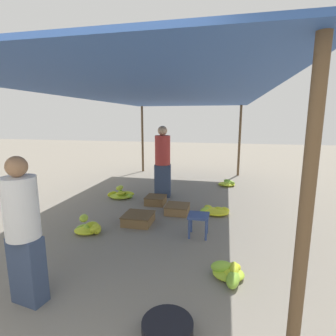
% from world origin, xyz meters
% --- Properties ---
extents(canopy_post_front_right, '(0.08, 0.08, 2.38)m').
position_xyz_m(canopy_post_front_right, '(1.72, 0.30, 1.19)').
color(canopy_post_front_right, brown).
rests_on(canopy_post_front_right, ground).
extents(canopy_post_back_left, '(0.08, 0.08, 2.38)m').
position_xyz_m(canopy_post_back_left, '(-1.72, 7.94, 1.19)').
color(canopy_post_back_left, brown).
rests_on(canopy_post_back_left, ground).
extents(canopy_post_back_right, '(0.08, 0.08, 2.38)m').
position_xyz_m(canopy_post_back_right, '(1.72, 7.94, 1.19)').
color(canopy_post_back_right, brown).
rests_on(canopy_post_back_right, ground).
extents(canopy_tarp, '(3.84, 8.04, 0.04)m').
position_xyz_m(canopy_tarp, '(0.00, 4.12, 2.40)').
color(canopy_tarp, '#33569E').
rests_on(canopy_tarp, canopy_post_front_left).
extents(vendor_foreground, '(0.39, 0.39, 1.59)m').
position_xyz_m(vendor_foreground, '(-0.74, 0.88, 0.82)').
color(vendor_foreground, '#384766').
rests_on(vendor_foreground, ground).
extents(stool, '(0.34, 0.34, 0.38)m').
position_xyz_m(stool, '(0.87, 2.87, 0.31)').
color(stool, '#384C84').
rests_on(stool, ground).
extents(basin_black, '(0.47, 0.47, 0.14)m').
position_xyz_m(basin_black, '(0.81, 0.75, 0.07)').
color(basin_black, black).
rests_on(basin_black, ground).
extents(banana_pile_left_0, '(0.73, 0.50, 0.31)m').
position_xyz_m(banana_pile_left_0, '(-1.23, 4.61, 0.09)').
color(banana_pile_left_0, '#C0D12A').
rests_on(banana_pile_left_0, ground).
extents(banana_pile_left_1, '(0.54, 0.40, 0.33)m').
position_xyz_m(banana_pile_left_1, '(-0.99, 2.60, 0.09)').
color(banana_pile_left_1, '#A6C72E').
rests_on(banana_pile_left_1, ground).
extents(banana_pile_right_0, '(0.43, 0.50, 0.19)m').
position_xyz_m(banana_pile_right_0, '(1.36, 1.77, 0.08)').
color(banana_pile_right_0, '#B6CD2C').
rests_on(banana_pile_right_0, ground).
extents(banana_pile_right_1, '(0.67, 0.52, 0.13)m').
position_xyz_m(banana_pile_right_1, '(1.09, 4.02, 0.06)').
color(banana_pile_right_1, '#95C031').
rests_on(banana_pile_right_1, ground).
extents(banana_pile_right_2, '(0.49, 0.52, 0.18)m').
position_xyz_m(banana_pile_right_2, '(1.36, 6.35, 0.07)').
color(banana_pile_right_2, '#AFCA2D').
rests_on(banana_pile_right_2, ground).
extents(crate_near, '(0.53, 0.53, 0.19)m').
position_xyz_m(crate_near, '(-0.28, 3.15, 0.09)').
color(crate_near, brown).
rests_on(crate_near, ground).
extents(crate_mid, '(0.44, 0.44, 0.19)m').
position_xyz_m(crate_mid, '(-0.26, 4.32, 0.09)').
color(crate_mid, brown).
rests_on(crate_mid, ground).
extents(crate_far, '(0.48, 0.48, 0.18)m').
position_xyz_m(crate_far, '(0.33, 3.85, 0.09)').
color(crate_far, olive).
rests_on(crate_far, ground).
extents(shopper_walking_mid, '(0.41, 0.41, 1.77)m').
position_xyz_m(shopper_walking_mid, '(-0.24, 4.95, 0.92)').
color(shopper_walking_mid, '#384766').
rests_on(shopper_walking_mid, ground).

